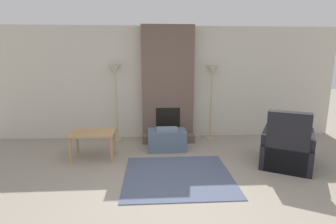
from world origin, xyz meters
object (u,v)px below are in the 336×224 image
(side_table, at_px, (93,135))
(armchair, at_px, (287,149))
(floor_lamp_right, at_px, (212,75))
(ottoman, at_px, (167,140))
(floor_lamp_left, at_px, (115,75))

(side_table, bearing_deg, armchair, -9.21)
(armchair, xyz_separation_m, floor_lamp_right, (-0.99, 1.68, 1.19))
(armchair, bearing_deg, ottoman, 4.79)
(armchair, distance_m, floor_lamp_right, 2.29)
(side_table, distance_m, floor_lamp_right, 2.93)
(ottoman, xyz_separation_m, armchair, (2.07, -0.95, 0.08))
(ottoman, height_order, floor_lamp_left, floor_lamp_left)
(ottoman, xyz_separation_m, floor_lamp_left, (-1.11, 0.74, 1.30))
(ottoman, relative_size, floor_lamp_right, 0.45)
(floor_lamp_left, bearing_deg, side_table, -105.41)
(armchair, height_order, floor_lamp_left, floor_lamp_left)
(ottoman, bearing_deg, side_table, -164.91)
(side_table, bearing_deg, floor_lamp_left, 74.59)
(ottoman, relative_size, armchair, 0.62)
(side_table, relative_size, floor_lamp_left, 0.47)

